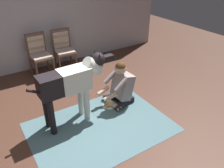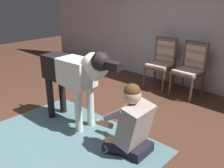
% 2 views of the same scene
% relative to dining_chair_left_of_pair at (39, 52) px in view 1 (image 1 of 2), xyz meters
% --- Properties ---
extents(ground_plane, '(12.95, 12.95, 0.00)m').
position_rel_dining_chair_left_of_pair_xyz_m(ground_plane, '(-0.06, -2.49, -0.54)').
color(ground_plane, '#4C2E21').
extents(back_wall, '(7.48, 0.10, 2.60)m').
position_rel_dining_chair_left_of_pair_xyz_m(back_wall, '(-0.06, 0.41, 0.76)').
color(back_wall, '#B5B5BD').
rests_on(back_wall, ground).
extents(area_rug, '(2.29, 1.64, 0.01)m').
position_rel_dining_chair_left_of_pair_xyz_m(area_rug, '(0.21, -2.52, -0.54)').
color(area_rug, slate).
rests_on(area_rug, ground).
extents(dining_chair_left_of_pair, '(0.49, 0.49, 0.98)m').
position_rel_dining_chair_left_of_pair_xyz_m(dining_chair_left_of_pair, '(0.00, 0.00, 0.00)').
color(dining_chair_left_of_pair, brown).
rests_on(dining_chair_left_of_pair, ground).
extents(dining_chair_right_of_pair, '(0.49, 0.50, 0.98)m').
position_rel_dining_chair_left_of_pair_xyz_m(dining_chair_right_of_pair, '(0.60, -0.00, 0.00)').
color(dining_chair_right_of_pair, brown).
rests_on(dining_chair_right_of_pair, ground).
extents(person_sitting_on_floor, '(0.69, 0.58, 0.86)m').
position_rel_dining_chair_left_of_pair_xyz_m(person_sitting_on_floor, '(0.90, -2.07, -0.19)').
color(person_sitting_on_floor, black).
rests_on(person_sitting_on_floor, ground).
extents(large_dog, '(1.51, 0.35, 1.17)m').
position_rel_dining_chair_left_of_pair_xyz_m(large_dog, '(-0.08, -2.11, 0.22)').
color(large_dog, silver).
rests_on(large_dog, ground).
extents(hot_dog_on_plate, '(0.23, 0.23, 0.06)m').
position_rel_dining_chair_left_of_pair_xyz_m(hot_dog_on_plate, '(0.64, -2.08, -0.52)').
color(hot_dog_on_plate, white).
rests_on(hot_dog_on_plate, ground).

